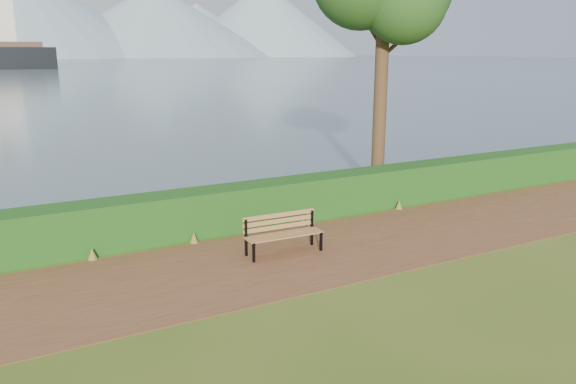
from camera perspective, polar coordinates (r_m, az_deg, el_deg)
ground at (r=10.93m, az=-0.41°, el=-7.41°), size 140.00×140.00×0.00m
path at (r=11.17m, az=-1.14°, el=-6.89°), size 40.00×3.40×0.01m
hedge at (r=13.00m, az=-5.82°, el=-1.62°), size 32.00×0.85×1.00m
bench at (r=11.43m, az=-0.59°, el=-3.95°), size 1.63×0.54×0.81m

